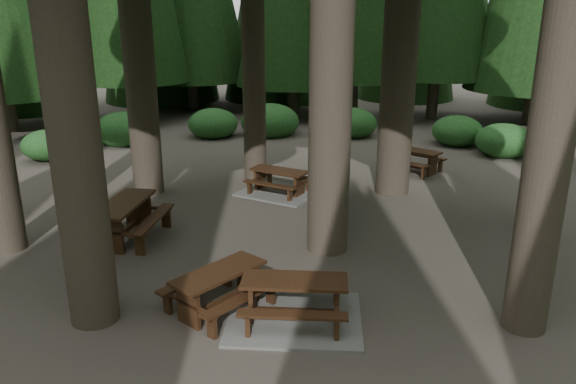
# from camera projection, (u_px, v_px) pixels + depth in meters

# --- Properties ---
(ground) EXTENTS (80.00, 80.00, 0.00)m
(ground) POSITION_uv_depth(u_px,v_px,m) (288.00, 250.00, 11.62)
(ground) COLOR #4C453E
(ground) RESTS_ON ground
(picnic_table_a) EXTENTS (2.20, 1.84, 0.72)m
(picnic_table_a) POSITION_uv_depth(u_px,v_px,m) (294.00, 307.00, 8.95)
(picnic_table_a) COLOR gray
(picnic_table_a) RESTS_ON ground
(picnic_table_b) EXTENTS (1.62, 1.99, 0.84)m
(picnic_table_b) POSITION_uv_depth(u_px,v_px,m) (124.00, 215.00, 12.05)
(picnic_table_b) COLOR #341B0F
(picnic_table_b) RESTS_ON ground
(picnic_table_c) EXTENTS (2.45, 2.27, 0.67)m
(picnic_table_c) POSITION_uv_depth(u_px,v_px,m) (279.00, 186.00, 15.14)
(picnic_table_c) COLOR gray
(picnic_table_c) RESTS_ON ground
(picnic_table_d) EXTENTS (2.04, 1.96, 0.69)m
(picnic_table_d) POSITION_uv_depth(u_px,v_px,m) (414.00, 157.00, 17.13)
(picnic_table_d) COLOR #341B0F
(picnic_table_d) RESTS_ON ground
(picnic_table_e) EXTENTS (2.01, 2.09, 0.71)m
(picnic_table_e) POSITION_uv_depth(u_px,v_px,m) (219.00, 284.00, 9.20)
(picnic_table_e) COLOR #341B0F
(picnic_table_e) RESTS_ON ground
(shrub_ring) EXTENTS (23.86, 24.64, 1.49)m
(shrub_ring) POSITION_uv_depth(u_px,v_px,m) (324.00, 221.00, 12.13)
(shrub_ring) COLOR #1D5525
(shrub_ring) RESTS_ON ground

